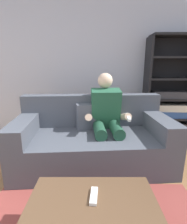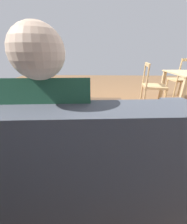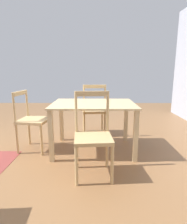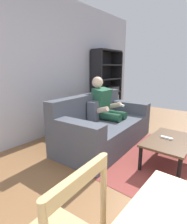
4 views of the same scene
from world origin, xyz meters
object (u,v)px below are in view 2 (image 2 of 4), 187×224
couch (89,161)px  person_lounging (60,132)px  dining_chair_by_doorway (181,80)px  dining_chair_facing_couch (153,86)px  tv_remote (93,104)px  coffee_table (94,106)px

couch → person_lounging: bearing=18.4°
dining_chair_by_doorway → dining_chair_facing_couch: bearing=37.4°
tv_remote → dining_chair_facing_couch: 1.44m
person_lounging → dining_chair_by_doorway: 3.58m
couch → dining_chair_facing_couch: bearing=-120.8°
tv_remote → dining_chair_facing_couch: bearing=39.8°
couch → tv_remote: bearing=-89.5°
person_lounging → tv_remote: (-0.18, -1.20, -0.24)m
couch → dining_chair_by_doorway: size_ratio=2.12×
dining_chair_facing_couch → coffee_table: bearing=33.6°
tv_remote → couch: bearing=-84.7°
coffee_table → dining_chair_by_doorway: (-2.11, -1.50, 0.15)m
dining_chair_by_doorway → couch: bearing=51.8°
person_lounging → coffee_table: size_ratio=1.31×
couch → coffee_table: bearing=-90.0°
couch → dining_chair_by_doorway: bearing=-128.2°
dining_chair_facing_couch → dining_chair_by_doorway: (-0.94, -0.72, 0.01)m
dining_chair_facing_couch → dining_chair_by_doorway: 1.19m
person_lounging → dining_chair_by_doorway: bearing=-129.9°
couch → tv_remote: size_ratio=12.06×
couch → person_lounging: size_ratio=1.69×
tv_remote → dining_chair_by_doorway: size_ratio=0.18×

